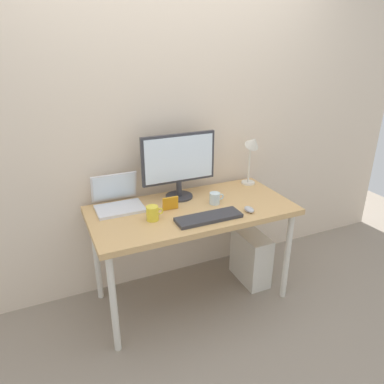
# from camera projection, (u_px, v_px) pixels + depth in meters

# --- Properties ---
(ground_plane) EXTENTS (6.00, 6.00, 0.00)m
(ground_plane) POSITION_uv_depth(u_px,v_px,m) (192.00, 296.00, 2.80)
(ground_plane) COLOR gray
(back_wall) EXTENTS (4.40, 0.04, 2.60)m
(back_wall) POSITION_uv_depth(u_px,v_px,m) (170.00, 119.00, 2.63)
(back_wall) COLOR beige
(back_wall) RESTS_ON ground_plane
(desk) EXTENTS (1.41, 0.68, 0.76)m
(desk) POSITION_uv_depth(u_px,v_px,m) (192.00, 217.00, 2.53)
(desk) COLOR tan
(desk) RESTS_ON ground_plane
(monitor) EXTENTS (0.55, 0.20, 0.48)m
(monitor) POSITION_uv_depth(u_px,v_px,m) (179.00, 162.00, 2.57)
(monitor) COLOR #333338
(monitor) RESTS_ON desk
(laptop) EXTENTS (0.32, 0.28, 0.22)m
(laptop) POSITION_uv_depth(u_px,v_px,m) (117.00, 199.00, 2.50)
(laptop) COLOR silver
(laptop) RESTS_ON desk
(desk_lamp) EXTENTS (0.11, 0.16, 0.42)m
(desk_lamp) POSITION_uv_depth(u_px,v_px,m) (252.00, 149.00, 2.80)
(desk_lamp) COLOR silver
(desk_lamp) RESTS_ON desk
(keyboard) EXTENTS (0.44, 0.14, 0.02)m
(keyboard) POSITION_uv_depth(u_px,v_px,m) (209.00, 217.00, 2.35)
(keyboard) COLOR #333338
(keyboard) RESTS_ON desk
(mouse) EXTENTS (0.06, 0.09, 0.03)m
(mouse) POSITION_uv_depth(u_px,v_px,m) (249.00, 209.00, 2.45)
(mouse) COLOR #B2B2B7
(mouse) RESTS_ON desk
(coffee_mug) EXTENTS (0.12, 0.08, 0.10)m
(coffee_mug) POSITION_uv_depth(u_px,v_px,m) (153.00, 213.00, 2.32)
(coffee_mug) COLOR yellow
(coffee_mug) RESTS_ON desk
(glass_cup) EXTENTS (0.11, 0.07, 0.08)m
(glass_cup) POSITION_uv_depth(u_px,v_px,m) (215.00, 198.00, 2.56)
(glass_cup) COLOR silver
(glass_cup) RESTS_ON desk
(photo_frame) EXTENTS (0.11, 0.02, 0.09)m
(photo_frame) POSITION_uv_depth(u_px,v_px,m) (170.00, 203.00, 2.46)
(photo_frame) COLOR orange
(photo_frame) RESTS_ON desk
(computer_tower) EXTENTS (0.18, 0.36, 0.42)m
(computer_tower) POSITION_uv_depth(u_px,v_px,m) (251.00, 257.00, 2.92)
(computer_tower) COLOR silver
(computer_tower) RESTS_ON ground_plane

